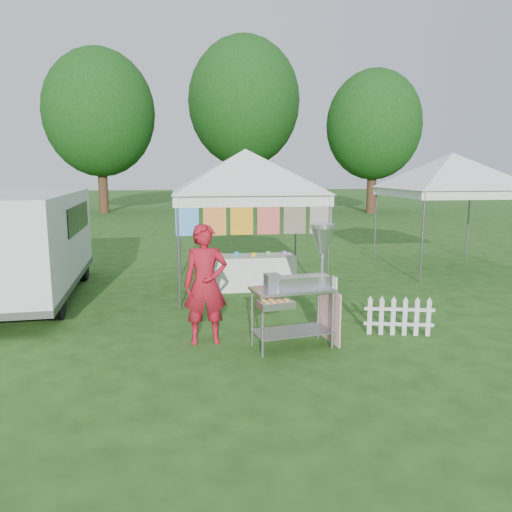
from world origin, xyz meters
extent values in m
plane|color=#234313|center=(0.00, 0.00, 0.00)|extent=(120.00, 120.00, 0.00)
cylinder|color=#59595E|center=(-1.42, 2.08, 1.05)|extent=(0.04, 0.04, 2.10)
cylinder|color=#59595E|center=(1.42, 2.08, 1.05)|extent=(0.04, 0.04, 2.10)
cylinder|color=#59595E|center=(-1.42, 4.92, 1.05)|extent=(0.04, 0.04, 2.10)
cylinder|color=#59595E|center=(1.42, 4.92, 1.05)|extent=(0.04, 0.04, 2.10)
cube|color=white|center=(0.00, 2.08, 2.00)|extent=(3.00, 0.03, 0.22)
cube|color=white|center=(0.00, 4.92, 2.00)|extent=(3.00, 0.03, 0.22)
pyramid|color=white|center=(0.00, 3.50, 3.00)|extent=(4.24, 4.24, 0.90)
cylinder|color=#59595E|center=(0.00, 2.08, 2.08)|extent=(3.00, 0.03, 0.03)
cube|color=blue|center=(-1.25, 2.08, 1.73)|extent=(0.42, 0.01, 0.70)
cube|color=#F81B35|center=(-0.75, 2.08, 1.73)|extent=(0.42, 0.01, 0.70)
cube|color=orange|center=(-0.25, 2.08, 1.73)|extent=(0.42, 0.01, 0.70)
cube|color=#B7166D|center=(0.25, 2.08, 1.73)|extent=(0.42, 0.01, 0.70)
cube|color=#DAA50B|center=(0.75, 2.08, 1.73)|extent=(0.42, 0.01, 0.70)
cube|color=#32BD9D|center=(1.25, 2.08, 1.73)|extent=(0.42, 0.01, 0.70)
cylinder|color=#59595E|center=(4.08, 3.58, 1.05)|extent=(0.04, 0.04, 2.10)
cylinder|color=#59595E|center=(4.08, 6.42, 1.05)|extent=(0.04, 0.04, 2.10)
cylinder|color=#59595E|center=(6.92, 6.42, 1.05)|extent=(0.04, 0.04, 2.10)
cube|color=white|center=(5.50, 3.58, 2.00)|extent=(3.00, 0.03, 0.22)
cube|color=white|center=(5.50, 6.42, 2.00)|extent=(3.00, 0.03, 0.22)
pyramid|color=white|center=(5.50, 5.00, 3.00)|extent=(4.24, 4.24, 0.90)
cylinder|color=#59595E|center=(5.50, 3.58, 2.08)|extent=(3.00, 0.03, 0.03)
cylinder|color=#3C2715|center=(-6.00, 24.00, 1.98)|extent=(0.56, 0.56, 3.96)
ellipsoid|color=#1C5617|center=(-6.00, 24.00, 5.85)|extent=(6.40, 6.40, 7.36)
cylinder|color=#3C2715|center=(3.00, 28.00, 2.42)|extent=(0.56, 0.56, 4.84)
ellipsoid|color=#1C5617|center=(3.00, 28.00, 7.15)|extent=(7.60, 7.60, 8.74)
cylinder|color=#3C2715|center=(10.00, 22.00, 1.76)|extent=(0.56, 0.56, 3.52)
ellipsoid|color=#1C5617|center=(10.00, 22.00, 5.20)|extent=(5.60, 5.60, 6.44)
cylinder|color=gray|center=(-0.28, -0.53, 0.44)|extent=(0.04, 0.04, 0.87)
cylinder|color=gray|center=(0.77, -0.35, 0.44)|extent=(0.04, 0.04, 0.87)
cylinder|color=gray|center=(-0.36, -0.06, 0.44)|extent=(0.04, 0.04, 0.87)
cylinder|color=gray|center=(0.69, 0.12, 0.44)|extent=(0.04, 0.04, 0.87)
cube|color=gray|center=(0.21, -0.20, 0.24)|extent=(1.18, 0.73, 0.01)
cube|color=#B7B7BC|center=(0.21, -0.20, 0.87)|extent=(1.25, 0.77, 0.04)
cube|color=#B7B7BC|center=(0.37, -0.13, 0.97)|extent=(0.85, 0.38, 0.15)
cube|color=gray|center=(-0.09, -0.21, 1.00)|extent=(0.23, 0.24, 0.21)
cylinder|color=gray|center=(0.68, -0.07, 1.31)|extent=(0.06, 0.06, 0.87)
cone|color=#B7B7BC|center=(0.68, -0.07, 1.55)|extent=(0.40, 0.40, 0.39)
cylinder|color=#B7B7BC|center=(0.68, -0.07, 1.77)|extent=(0.43, 0.43, 0.06)
cube|color=#B7B7BC|center=(-0.11, -0.63, 0.78)|extent=(0.51, 0.37, 0.10)
cube|color=#FDAAAF|center=(0.79, -0.10, 0.44)|extent=(0.14, 0.72, 0.79)
cube|color=white|center=(0.78, -0.38, 0.99)|extent=(0.04, 0.14, 0.17)
imported|color=maroon|center=(-1.02, 0.19, 0.90)|extent=(0.66, 0.44, 1.79)
cube|color=silver|center=(-4.50, 3.29, 1.24)|extent=(2.29, 5.15, 1.77)
cube|color=#59595E|center=(-4.50, 3.29, 0.35)|extent=(2.31, 5.20, 0.12)
cube|color=silver|center=(-4.61, 5.45, 0.81)|extent=(1.95, 0.81, 0.91)
cube|color=black|center=(-3.51, 3.94, 1.56)|extent=(0.17, 2.77, 0.56)
cube|color=black|center=(-4.63, 5.83, 1.56)|extent=(1.72, 0.12, 0.56)
cylinder|color=black|center=(-3.53, 1.72, 0.34)|extent=(0.26, 0.70, 0.69)
cylinder|color=black|center=(-5.47, 4.85, 0.34)|extent=(0.26, 0.70, 0.69)
cylinder|color=black|center=(-3.70, 4.95, 0.34)|extent=(0.26, 0.70, 0.69)
cube|color=silver|center=(1.55, 0.19, 0.28)|extent=(0.07, 0.04, 0.56)
cube|color=silver|center=(1.72, 0.14, 0.28)|extent=(0.07, 0.04, 0.56)
cube|color=silver|center=(1.90, 0.10, 0.28)|extent=(0.07, 0.04, 0.56)
cube|color=silver|center=(2.07, 0.06, 0.28)|extent=(0.07, 0.04, 0.56)
cube|color=silver|center=(2.25, 0.01, 0.28)|extent=(0.07, 0.04, 0.56)
cube|color=silver|center=(2.42, -0.03, 0.28)|extent=(0.07, 0.04, 0.56)
cube|color=silver|center=(1.98, 0.08, 0.18)|extent=(1.06, 0.28, 0.05)
cube|color=silver|center=(1.98, 0.08, 0.42)|extent=(1.06, 0.28, 0.05)
cube|color=white|center=(0.15, 3.52, 0.37)|extent=(1.80, 0.70, 0.73)
camera|label=1|loc=(-1.32, -7.03, 2.56)|focal=35.00mm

